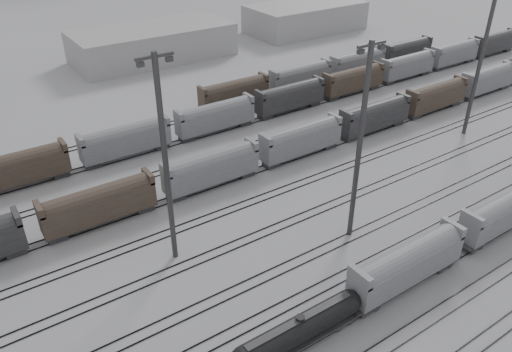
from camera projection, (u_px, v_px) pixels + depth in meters
ground at (420, 285)px, 56.97m from camera, size 900.00×900.00×0.00m
tracks at (320, 212)px, 69.38m from camera, size 220.00×71.50×0.16m
tank_car_b at (299, 330)px, 48.38m from camera, size 15.45×2.57×3.82m
hopper_car_a at (407, 262)px, 55.05m from camera, size 15.59×3.10×5.57m
hopper_car_b at (503, 211)px, 63.94m from camera, size 14.80×2.94×5.29m
light_mast_b at (165, 160)px, 54.41m from camera, size 4.08×0.65×25.53m
light_mast_c at (360, 142)px, 58.27m from camera, size 4.07×0.65×25.45m
light_mast_d at (481, 57)px, 83.96m from camera, size 4.27×0.68×26.68m
bg_string_near at (301, 141)px, 82.17m from camera, size 151.00×3.00×5.60m
bg_string_mid at (290, 98)px, 98.39m from camera, size 151.00×3.00×5.60m
bg_string_far at (330, 71)px, 112.54m from camera, size 66.00×3.00×5.60m
warehouse_mid at (153, 43)px, 127.34m from camera, size 40.00×18.00×8.00m
warehouse_right at (305, 17)px, 151.51m from camera, size 35.00×18.00×8.00m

